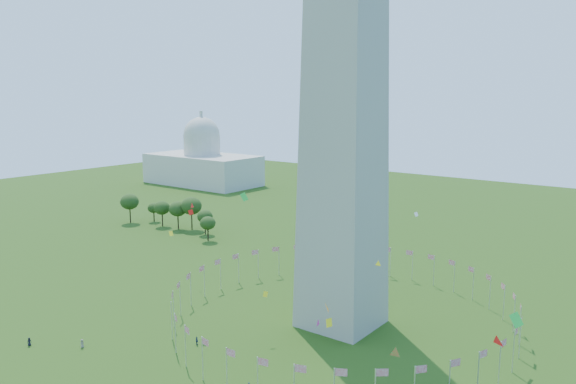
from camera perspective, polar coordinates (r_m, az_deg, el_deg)
The scene contains 4 objects.
flag_ring at distance 138.19m, azimuth 5.43°, elevation -11.44°, with size 80.24×80.24×9.00m.
capitol_building at distance 345.78m, azimuth -8.73°, elevation 4.58°, with size 70.00×35.00×46.00m, color beige, non-canonical shape.
kites_aloft at distance 108.92m, azimuth 3.49°, elevation -9.86°, with size 136.06×70.34×30.24m.
tree_line_west at distance 235.23m, azimuth -11.65°, elevation -2.31°, with size 55.27×15.94×13.14m.
Camera 1 is at (67.02, -59.85, 54.87)m, focal length 35.00 mm.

